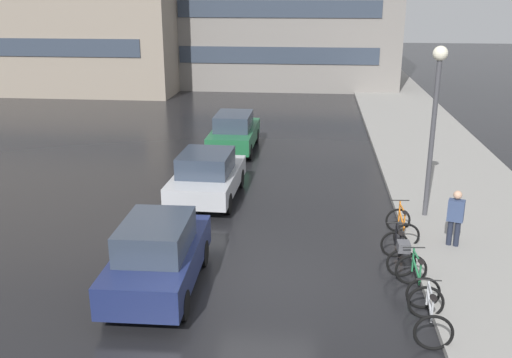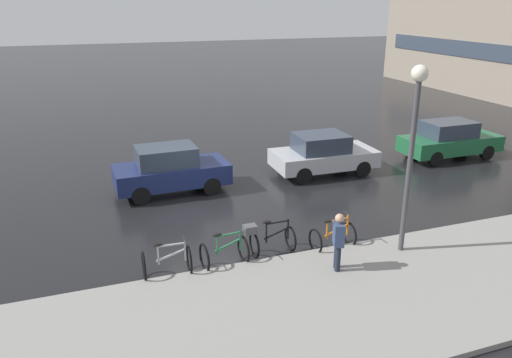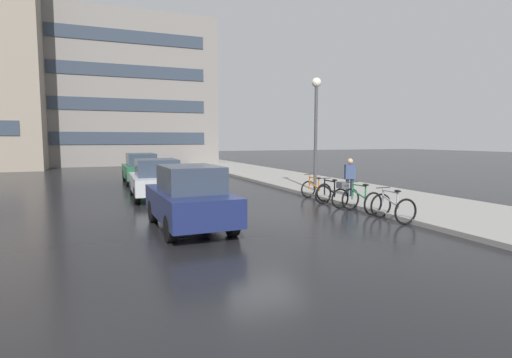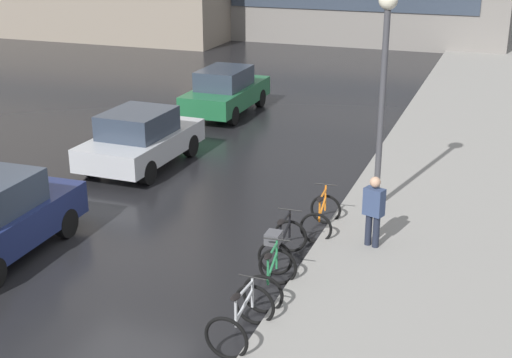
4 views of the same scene
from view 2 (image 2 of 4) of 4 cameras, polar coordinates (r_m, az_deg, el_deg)
name	(u,v)px [view 2 (image 2 of 4)]	position (r m, az deg, el deg)	size (l,w,h in m)	color
ground_plane	(208,214)	(16.24, -5.48, -3.98)	(140.00, 140.00, 0.00)	black
bicycle_nearest	(167,262)	(12.71, -10.16, -9.30)	(0.80, 1.21, 0.95)	black
bicycle_second	(224,252)	(12.99, -3.64, -8.32)	(0.84, 1.20, 0.98)	black
bicycle_third	(267,237)	(13.50, 1.32, -6.70)	(0.74, 1.40, 1.00)	black
bicycle_farthest	(333,236)	(13.98, 8.77, -6.47)	(0.78, 1.20, 0.99)	black
car_navy	(170,170)	(17.94, -9.76, 1.05)	(1.84, 4.04, 1.71)	navy
car_silver	(323,154)	(19.85, 7.65, 2.86)	(2.02, 4.09, 1.61)	#B2B5BA
car_green	(450,140)	(23.21, 21.25, 4.20)	(1.78, 4.34, 1.64)	#1E6038
pedestrian	(338,241)	(12.55, 9.38, -6.98)	(0.46, 0.36, 1.65)	#1E2333
streetlamp	(413,131)	(13.08, 17.55, 5.24)	(0.41, 0.41, 5.08)	#424247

